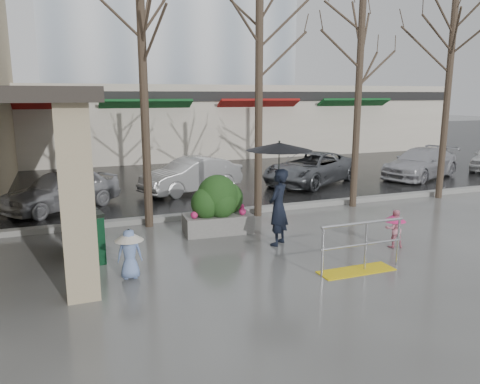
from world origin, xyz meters
TOP-DOWN VIEW (x-y plane):
  - ground at (0.00, 0.00)m, footprint 120.00×120.00m
  - street_asphalt at (0.00, 22.00)m, footprint 120.00×36.00m
  - curb at (0.00, 4.00)m, footprint 120.00×0.30m
  - canopy_slab at (-4.80, 8.00)m, footprint 2.80×18.00m
  - pillar_front at (-3.90, -0.50)m, footprint 0.55×0.55m
  - pillar_back at (-3.90, 6.00)m, footprint 0.55×0.55m
  - storefront_row at (2.00, 17.97)m, footprint 34.00×6.74m
  - handrail at (1.36, -1.20)m, footprint 1.90×0.50m
  - tree_west at (-2.00, 3.60)m, footprint 3.20×3.20m
  - tree_midwest at (1.20, 3.60)m, footprint 3.20×3.20m
  - tree_mideast at (4.50, 3.60)m, footprint 3.20×3.20m
  - tree_east at (8.00, 3.60)m, footprint 3.20×3.20m
  - woman at (0.57, 0.94)m, footprint 1.53×1.53m
  - child_pink at (3.00, -0.22)m, footprint 0.51×0.51m
  - child_blue at (-3.00, 0.08)m, footprint 0.56×0.56m
  - planter at (-0.44, 2.40)m, footprint 1.78×1.04m
  - news_boxes at (-3.72, 1.93)m, footprint 0.74×2.00m
  - car_a at (-4.15, 6.49)m, footprint 3.90×3.30m
  - car_b at (0.28, 7.57)m, footprint 4.05×2.61m
  - car_c at (5.10, 7.43)m, footprint 4.98×4.05m
  - car_d at (10.18, 6.96)m, footprint 4.69×3.27m

SIDE VIEW (x-z plane):
  - ground at x=0.00m, z-range 0.00..0.00m
  - street_asphalt at x=0.00m, z-range 0.00..0.01m
  - curb at x=0.00m, z-range 0.00..0.15m
  - handrail at x=1.36m, z-range -0.14..0.89m
  - child_pink at x=3.00m, z-range 0.07..0.97m
  - news_boxes at x=-3.72m, z-range 0.00..1.10m
  - child_blue at x=-3.00m, z-range 0.10..1.08m
  - car_a at x=-4.15m, z-range 0.00..1.26m
  - car_b at x=0.28m, z-range 0.00..1.26m
  - car_c at x=5.10m, z-range 0.00..1.26m
  - car_d at x=10.18m, z-range 0.00..1.26m
  - planter at x=-0.44m, z-range -0.03..1.47m
  - woman at x=0.57m, z-range 0.31..2.78m
  - pillar_front at x=-3.90m, z-range 0.00..3.50m
  - pillar_back at x=-3.90m, z-range 0.00..3.50m
  - storefront_row at x=2.00m, z-range 0.01..4.01m
  - canopy_slab at x=-4.80m, z-range 3.50..3.75m
  - tree_mideast at x=4.50m, z-range 1.61..8.11m
  - tree_west at x=-2.00m, z-range 1.68..8.48m
  - tree_midwest at x=1.20m, z-range 1.73..8.73m
  - tree_east at x=8.00m, z-range 1.78..8.98m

